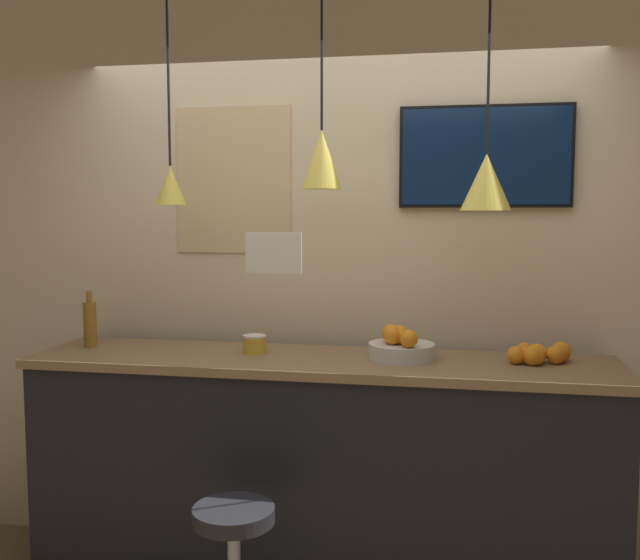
{
  "coord_description": "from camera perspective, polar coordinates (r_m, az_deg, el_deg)",
  "views": [
    {
      "loc": [
        0.59,
        -2.43,
        1.76
      ],
      "look_at": [
        0.0,
        0.66,
        1.46
      ],
      "focal_mm": 40.0,
      "sensor_mm": 36.0,
      "label": 1
    }
  ],
  "objects": [
    {
      "name": "back_wall",
      "position": [
        3.56,
        1.23,
        0.53
      ],
      "size": [
        8.0,
        0.06,
        2.9
      ],
      "color": "beige",
      "rests_on": "ground_plane"
    },
    {
      "name": "service_counter",
      "position": [
        3.37,
        -0.0,
        -15.46
      ],
      "size": [
        2.63,
        0.6,
        1.11
      ],
      "color": "black",
      "rests_on": "ground_plane"
    },
    {
      "name": "fruit_bowl",
      "position": [
        3.19,
        6.46,
        -5.3
      ],
      "size": [
        0.29,
        0.29,
        0.15
      ],
      "color": "beige",
      "rests_on": "service_counter"
    },
    {
      "name": "orange_pile",
      "position": [
        3.24,
        17.17,
        -5.66
      ],
      "size": [
        0.28,
        0.21,
        0.09
      ],
      "color": "orange",
      "rests_on": "service_counter"
    },
    {
      "name": "juice_bottle",
      "position": [
        3.61,
        -17.92,
        -3.32
      ],
      "size": [
        0.06,
        0.06,
        0.27
      ],
      "color": "olive",
      "rests_on": "service_counter"
    },
    {
      "name": "spread_jar",
      "position": [
        3.31,
        -5.26,
        -5.13
      ],
      "size": [
        0.11,
        0.11,
        0.08
      ],
      "color": "gold",
      "rests_on": "service_counter"
    },
    {
      "name": "pendant_lamp_left",
      "position": [
        3.39,
        -11.88,
        7.66
      ],
      "size": [
        0.14,
        0.14,
        1.01
      ],
      "color": "black"
    },
    {
      "name": "pendant_lamp_middle",
      "position": [
        3.19,
        0.14,
        9.68
      ],
      "size": [
        0.18,
        0.18,
        0.94
      ],
      "color": "black"
    },
    {
      "name": "pendant_lamp_right",
      "position": [
        3.13,
        13.16,
        7.72
      ],
      "size": [
        0.22,
        0.22,
        1.04
      ],
      "color": "black"
    },
    {
      "name": "mounted_tv",
      "position": [
        3.45,
        13.07,
        9.6
      ],
      "size": [
        0.79,
        0.04,
        0.47
      ],
      "color": "black"
    },
    {
      "name": "hanging_menu_board",
      "position": [
        2.97,
        -3.74,
        2.19
      ],
      "size": [
        0.24,
        0.01,
        0.17
      ],
      "color": "silver"
    },
    {
      "name": "wall_poster",
      "position": [
        3.63,
        -6.95,
        7.93
      ],
      "size": [
        0.59,
        0.01,
        0.73
      ],
      "color": "#DBBC84"
    }
  ]
}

